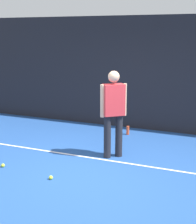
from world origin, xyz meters
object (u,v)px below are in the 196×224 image
tennis_ball_near_player (51,178)px  tennis_ball_by_fence (3,165)px  tennis_player (113,109)px  water_bottle (128,130)px

tennis_ball_near_player → tennis_ball_by_fence: 1.08m
tennis_ball_by_fence → tennis_player: bearing=36.6°
tennis_ball_near_player → water_bottle: (0.45, 2.87, 0.07)m
tennis_ball_near_player → tennis_ball_by_fence: (-1.07, 0.12, 0.00)m
tennis_player → tennis_ball_near_player: 1.77m
tennis_player → water_bottle: (-0.16, 1.50, -0.86)m
tennis_ball_by_fence → water_bottle: bearing=61.0°
tennis_player → tennis_ball_by_fence: tennis_player is taller
tennis_player → tennis_ball_by_fence: size_ratio=25.76×
tennis_player → tennis_ball_near_player: size_ratio=25.76×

